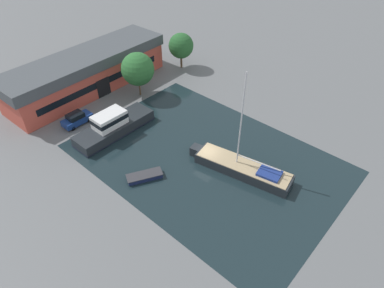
# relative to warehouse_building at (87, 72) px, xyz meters

# --- Properties ---
(ground_plane) EXTENTS (440.00, 440.00, 0.00)m
(ground_plane) POSITION_rel_warehouse_building_xyz_m (-0.61, -25.22, -2.95)
(ground_plane) COLOR slate
(water_canal) EXTENTS (22.17, 32.03, 0.01)m
(water_canal) POSITION_rel_warehouse_building_xyz_m (-0.61, -25.22, -2.95)
(water_canal) COLOR #19282D
(water_canal) RESTS_ON ground
(warehouse_building) EXTENTS (27.27, 8.44, 5.84)m
(warehouse_building) POSITION_rel_warehouse_building_xyz_m (0.00, 0.00, 0.00)
(warehouse_building) COLOR #C64C3D
(warehouse_building) RESTS_ON ground
(quay_tree_near_building) EXTENTS (5.02, 5.02, 6.96)m
(quay_tree_near_building) POSITION_rel_warehouse_building_xyz_m (4.03, -7.65, 1.50)
(quay_tree_near_building) COLOR brown
(quay_tree_near_building) RESTS_ON ground
(quay_tree_by_water) EXTENTS (4.33, 4.33, 6.22)m
(quay_tree_by_water) POSITION_rel_warehouse_building_xyz_m (15.30, -5.97, 1.09)
(quay_tree_by_water) COLOR brown
(quay_tree_by_water) RESTS_ON ground
(parked_car) EXTENTS (4.20, 1.85, 1.78)m
(parked_car) POSITION_rel_warehouse_building_xyz_m (-7.10, -7.06, -2.07)
(parked_car) COLOR navy
(parked_car) RESTS_ON ground
(sailboat_moored) EXTENTS (4.95, 12.93, 12.93)m
(sailboat_moored) POSITION_rel_warehouse_building_xyz_m (0.31, -29.86, -2.23)
(sailboat_moored) COLOR #23282D
(sailboat_moored) RESTS_ON water_canal
(motor_cruiser) EXTENTS (11.49, 3.62, 3.30)m
(motor_cruiser) POSITION_rel_warehouse_building_xyz_m (-4.94, -12.49, -1.78)
(motor_cruiser) COLOR #23282D
(motor_cruiser) RESTS_ON water_canal
(small_dinghy) EXTENTS (4.34, 3.27, 0.60)m
(small_dinghy) POSITION_rel_warehouse_building_xyz_m (-8.05, -22.11, -2.64)
(small_dinghy) COLOR #19234C
(small_dinghy) RESTS_ON water_canal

